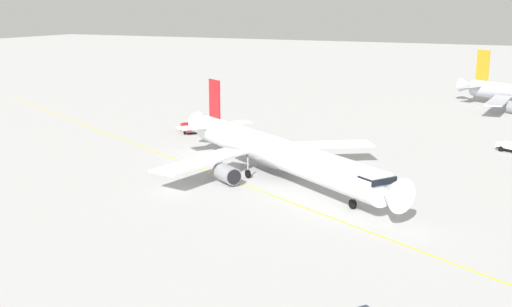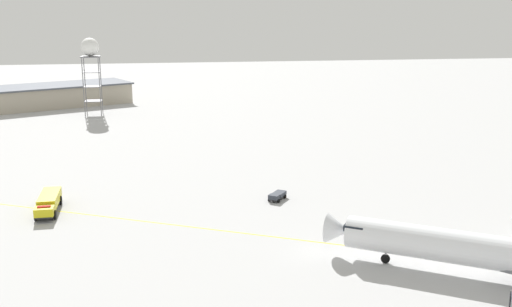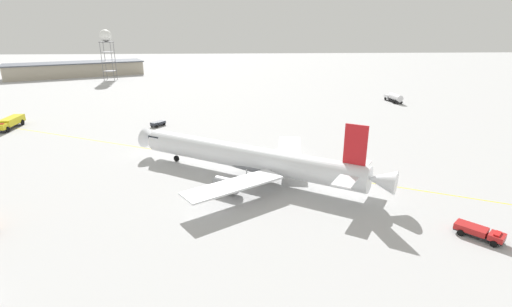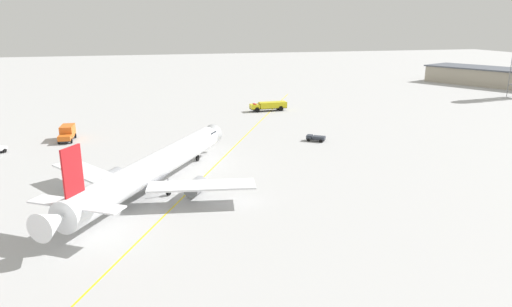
{
  "view_description": "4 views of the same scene",
  "coord_description": "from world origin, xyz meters",
  "views": [
    {
      "loc": [
        34.82,
        -74.5,
        22.2
      ],
      "look_at": [
        0.22,
        -3.27,
        3.62
      ],
      "focal_mm": 44.94,
      "sensor_mm": 36.0,
      "label": 1
    },
    {
      "loc": [
        41.18,
        54.25,
        29.99
      ],
      "look_at": [
        24.35,
        -49.04,
        4.5
      ],
      "focal_mm": 41.22,
      "sensor_mm": 36.0,
      "label": 2
    },
    {
      "loc": [
        4.15,
        57.13,
        23.73
      ],
      "look_at": [
        0.37,
        -4.52,
        2.71
      ],
      "focal_mm": 26.26,
      "sensor_mm": 36.0,
      "label": 3
    },
    {
      "loc": [
        -66.26,
        1.39,
        24.62
      ],
      "look_at": [
        9.77,
        -18.6,
        2.13
      ],
      "focal_mm": 32.58,
      "sensor_mm": 36.0,
      "label": 4
    }
  ],
  "objects": [
    {
      "name": "ops_pickup_truck",
      "position": [
        -24.46,
        20.1,
        0.81
      ],
      "size": [
        4.87,
        5.12,
        1.41
      ],
      "rotation": [
        0.0,
        0.0,
        2.3
      ],
      "color": "#232326",
      "rests_on": "ground_plane"
    },
    {
      "name": "airliner_main",
      "position": [
        1.68,
        -0.39,
        3.22
      ],
      "size": [
        40.62,
        29.36,
        11.09
      ],
      "rotation": [
        0.0,
        0.0,
        5.71
      ],
      "color": "white",
      "rests_on": "ground_plane"
    },
    {
      "name": "taxiway_centreline",
      "position": [
        1.18,
        -6.34,
        0.0
      ],
      "size": [
        171.9,
        88.27,
        0.01
      ],
      "rotation": [
        0.0,
        0.0,
        5.81
      ],
      "color": "yellow",
      "rests_on": "ground_plane"
    },
    {
      "name": "ground_plane",
      "position": [
        0.0,
        0.0,
        0.0
      ],
      "size": [
        600.0,
        600.0,
        0.0
      ],
      "primitive_type": "plane",
      "color": "#B2B2B2"
    }
  ]
}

